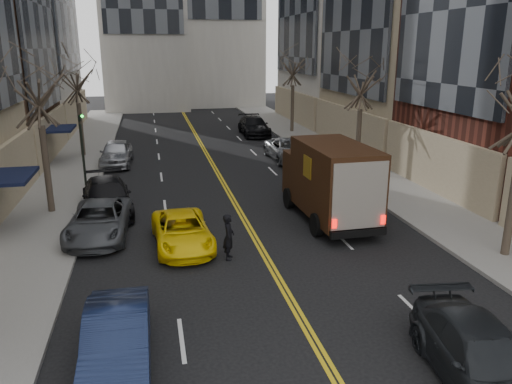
{
  "coord_description": "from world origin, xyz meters",
  "views": [
    {
      "loc": [
        -4.0,
        -4.03,
        7.67
      ],
      "look_at": [
        -0.1,
        14.23,
        2.2
      ],
      "focal_mm": 35.0,
      "sensor_mm": 36.0,
      "label": 1
    }
  ],
  "objects_px": {
    "ups_truck": "(330,182)",
    "pedestrian": "(229,237)",
    "taxi": "(182,231)",
    "observer_sedan": "(483,359)"
  },
  "relations": [
    {
      "from": "taxi",
      "to": "pedestrian",
      "type": "bearing_deg",
      "value": -47.38
    },
    {
      "from": "ups_truck",
      "to": "pedestrian",
      "type": "relative_size",
      "value": 3.81
    },
    {
      "from": "taxi",
      "to": "pedestrian",
      "type": "distance_m",
      "value": 2.26
    },
    {
      "from": "taxi",
      "to": "observer_sedan",
      "type": "bearing_deg",
      "value": -61.45
    },
    {
      "from": "ups_truck",
      "to": "pedestrian",
      "type": "height_order",
      "value": "ups_truck"
    },
    {
      "from": "observer_sedan",
      "to": "pedestrian",
      "type": "bearing_deg",
      "value": 125.79
    },
    {
      "from": "taxi",
      "to": "pedestrian",
      "type": "height_order",
      "value": "pedestrian"
    },
    {
      "from": "taxi",
      "to": "pedestrian",
      "type": "relative_size",
      "value": 2.65
    },
    {
      "from": "ups_truck",
      "to": "pedestrian",
      "type": "bearing_deg",
      "value": -148.49
    },
    {
      "from": "ups_truck",
      "to": "pedestrian",
      "type": "xyz_separation_m",
      "value": [
        -5.13,
        -3.33,
        -0.95
      ]
    }
  ]
}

